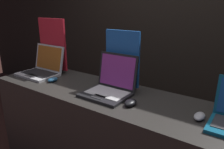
% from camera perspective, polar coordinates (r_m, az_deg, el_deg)
% --- Properties ---
extents(wall_back, '(8.00, 0.05, 2.80)m').
position_cam_1_polar(wall_back, '(2.66, 17.00, 14.81)').
color(wall_back, black).
rests_on(wall_back, ground_plane).
extents(display_counter, '(2.08, 0.56, 0.88)m').
position_cam_1_polar(display_counter, '(1.81, -0.20, -18.07)').
color(display_counter, '#282623').
rests_on(display_counter, ground_plane).
extents(laptop_front, '(0.37, 0.30, 0.26)m').
position_cam_1_polar(laptop_front, '(2.13, -17.79, 1.67)').
color(laptop_front, '#B7B7BC').
rests_on(laptop_front, display_counter).
extents(mouse_front, '(0.06, 0.10, 0.03)m').
position_cam_1_polar(mouse_front, '(1.91, -15.21, -1.30)').
color(mouse_front, navy).
rests_on(mouse_front, display_counter).
extents(promo_stand_front, '(0.34, 0.07, 0.50)m').
position_cam_1_polar(promo_stand_front, '(2.18, -15.19, 7.11)').
color(promo_stand_front, black).
rests_on(promo_stand_front, display_counter).
extents(laptop_middle, '(0.33, 0.31, 0.28)m').
position_cam_1_polar(laptop_middle, '(1.58, -0.45, -2.80)').
color(laptop_middle, black).
rests_on(laptop_middle, display_counter).
extents(mouse_middle, '(0.07, 0.11, 0.04)m').
position_cam_1_polar(mouse_middle, '(1.42, 4.87, -7.32)').
color(mouse_middle, black).
rests_on(mouse_middle, display_counter).
extents(promo_stand_middle, '(0.29, 0.07, 0.44)m').
position_cam_1_polar(promo_stand_middle, '(1.66, 2.68, 3.51)').
color(promo_stand_middle, black).
rests_on(promo_stand_middle, display_counter).
extents(mouse_back, '(0.06, 0.10, 0.03)m').
position_cam_1_polar(mouse_back, '(1.35, 21.88, -10.08)').
color(mouse_back, '#B2B2B7').
rests_on(mouse_back, display_counter).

